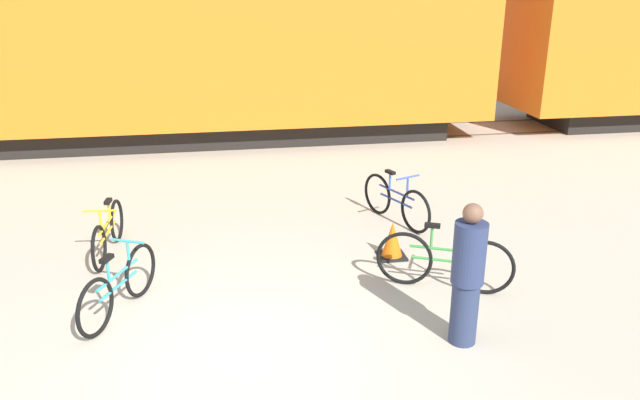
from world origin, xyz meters
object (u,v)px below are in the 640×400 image
Objects in this scene: freight_train at (218,28)px; bicycle_blue at (396,201)px; bicycle_green at (444,262)px; bicycle_teal at (119,286)px; bicycle_yellow at (108,232)px; traffic_cone at (392,241)px; person_in_navy at (467,275)px.

bicycle_blue is (2.69, -6.19, -2.34)m from freight_train.
bicycle_green reaches higher than bicycle_blue.
freight_train is at bearing 107.26° from bicycle_green.
bicycle_teal is at bearing -99.67° from freight_train.
bicycle_teal is at bearing -150.78° from bicycle_blue.
traffic_cone is (4.11, -0.78, -0.10)m from bicycle_yellow.
bicycle_green is (2.66, -8.57, -2.32)m from freight_train.
person_in_navy reaches higher than bicycle_teal.
freight_train is at bearing 106.85° from traffic_cone.
traffic_cone is (3.72, 1.02, -0.12)m from bicycle_teal.
person_in_navy is at bearing -100.22° from bicycle_green.
bicycle_teal is 0.96× the size of bicycle_blue.
freight_train reaches higher than person_in_navy.
freight_train is 24.31× the size of bicycle_yellow.
freight_train is 24.97× the size of person_in_navy.
bicycle_blue is 4.56m from bicycle_yellow.
freight_train is 8.95m from bicycle_teal.
bicycle_yellow is 4.18m from traffic_cone.
bicycle_teal is 1.85m from bicycle_yellow.
person_in_navy is at bearing -76.03° from freight_train.
bicycle_teal is 0.93× the size of person_in_navy.
bicycle_teal is 4.75m from bicycle_blue.
traffic_cone is at bearing 110.02° from bicycle_green.
bicycle_green is 0.99× the size of person_in_navy.
bicycle_green reaches higher than bicycle_yellow.
bicycle_blue is 0.98× the size of bicycle_green.
bicycle_green is at bearing -72.74° from freight_train.
bicycle_yellow is 1.04× the size of bicycle_green.
bicycle_yellow is (-4.53, -0.51, -0.03)m from bicycle_blue.
bicycle_teal reaches higher than bicycle_yellow.
person_in_navy is 2.38m from traffic_cone.
bicycle_yellow is at bearing -173.54° from bicycle_blue.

